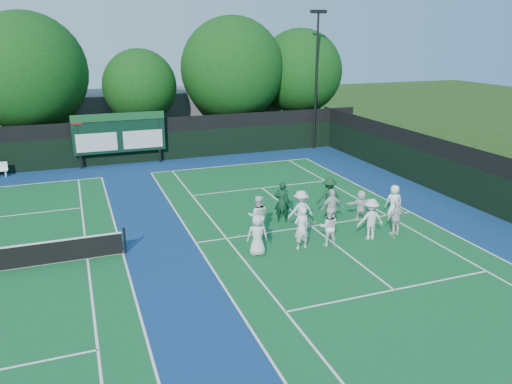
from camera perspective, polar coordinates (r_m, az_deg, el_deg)
name	(u,v)px	position (r m, az deg, el deg)	size (l,w,h in m)	color
ground	(322,234)	(22.42, 7.51, -4.81)	(120.00, 120.00, 0.00)	#1E3C10
court_apron	(184,245)	(21.39, -8.25, -5.98)	(34.00, 32.00, 0.01)	navy
near_court	(312,226)	(23.24, 6.37, -3.91)	(11.05, 23.85, 0.01)	#125929
back_fence	(135,143)	(35.19, -13.67, 5.44)	(34.00, 0.08, 3.00)	black
divider_fence_right	(470,179)	(27.89, 23.25, 1.34)	(0.08, 32.00, 3.00)	black
scoreboard	(119,133)	(34.52, -15.36, 6.49)	(6.00, 0.21, 3.55)	black
clubhouse	(170,114)	(43.45, -9.82, 8.80)	(18.00, 6.00, 4.00)	slate
light_pole_right	(317,65)	(38.19, 6.95, 14.23)	(1.20, 0.30, 10.12)	black
tree_b	(30,75)	(37.98, -24.46, 12.04)	(8.04, 8.04, 10.03)	black
tree_c	(142,88)	(38.34, -12.92, 11.53)	(5.36, 5.36, 7.52)	black
tree_d	(234,72)	(39.84, -2.52, 13.57)	(7.98, 7.98, 9.87)	black
tree_e	(301,74)	(41.98, 5.16, 13.31)	(6.84, 6.84, 8.96)	black
tennis_ball_0	(239,235)	(22.04, -2.01, -4.98)	(0.07, 0.07, 0.07)	#CADD1A
tennis_ball_1	(334,207)	(25.78, 8.85, -1.76)	(0.07, 0.07, 0.07)	#CADD1A
tennis_ball_4	(315,222)	(23.68, 6.74, -3.45)	(0.07, 0.07, 0.07)	#CADD1A
tennis_ball_5	(394,238)	(22.62, 15.51, -5.04)	(0.07, 0.07, 0.07)	#CADD1A
player_front_0	(257,235)	(19.92, 0.16, -4.95)	(0.83, 0.54, 1.71)	silver
player_front_1	(302,228)	(20.56, 5.24, -4.11)	(0.67, 0.44, 1.83)	white
player_front_2	(329,227)	(21.05, 8.30, -3.95)	(0.80, 0.63, 1.65)	white
player_front_3	(371,219)	(21.97, 12.96, -3.05)	(1.18, 0.68, 1.82)	silver
player_front_4	(396,218)	(22.74, 15.73, -2.89)	(0.93, 0.39, 1.58)	silver
player_back_0	(258,216)	(21.83, 0.23, -2.72)	(0.89, 0.69, 1.82)	white
player_back_1	(301,210)	(22.50, 5.14, -2.12)	(1.20, 0.69, 1.86)	silver
player_back_2	(332,208)	(22.95, 8.66, -1.87)	(1.08, 0.45, 1.84)	silver
player_back_3	(361,205)	(24.14, 11.88, -1.50)	(1.38, 0.44, 1.49)	white
player_back_4	(394,202)	(24.76, 15.49, -1.08)	(0.81, 0.53, 1.65)	white
coach_left	(282,202)	(23.41, 2.98, -1.13)	(0.72, 0.47, 1.97)	#0E341D
coach_right	(329,197)	(24.48, 8.35, -0.53)	(1.22, 0.70, 1.89)	#103D1D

